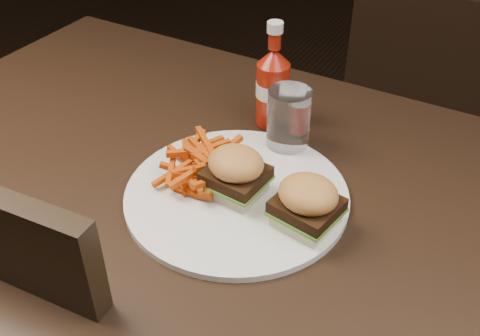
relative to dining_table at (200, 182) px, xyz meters
The scene contains 8 objects.
dining_table is the anchor object (origin of this frame).
chair_far 0.97m from the dining_table, 79.90° to the left, with size 0.39×0.39×0.04m, color black.
plate 0.09m from the dining_table, 15.59° to the right, with size 0.34×0.34×0.01m, color white.
sandwich_half_a 0.09m from the dining_table, 16.15° to the right, with size 0.08×0.07×0.02m, color beige.
sandwich_half_b 0.21m from the dining_table, ahead, with size 0.08×0.07×0.02m, color #F8F0B5.
fries_pile 0.06m from the dining_table, 44.87° to the right, with size 0.12×0.12×0.05m, color red, non-canonical shape.
ketchup_bottle 0.21m from the dining_table, 80.19° to the left, with size 0.06×0.06×0.12m, color #9C1A0A.
tumbler 0.18m from the dining_table, 55.15° to the left, with size 0.07×0.07×0.11m, color white.
Camera 1 is at (0.41, -0.58, 1.30)m, focal length 42.00 mm.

